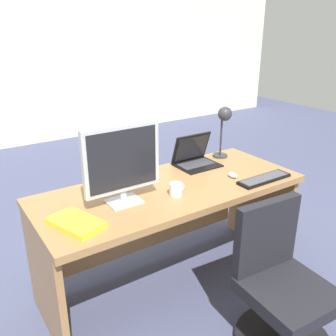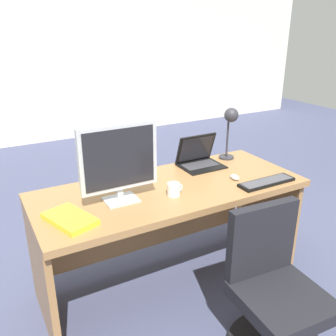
{
  "view_description": "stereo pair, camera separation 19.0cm",
  "coord_description": "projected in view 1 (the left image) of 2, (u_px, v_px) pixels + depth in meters",
  "views": [
    {
      "loc": [
        -1.26,
        -1.86,
        1.77
      ],
      "look_at": [
        0.0,
        0.04,
        0.88
      ],
      "focal_mm": 39.5,
      "sensor_mm": 36.0,
      "label": 1
    },
    {
      "loc": [
        -1.1,
        -1.95,
        1.77
      ],
      "look_at": [
        0.0,
        0.04,
        0.88
      ],
      "focal_mm": 39.5,
      "sensor_mm": 36.0,
      "label": 2
    }
  ],
  "objects": [
    {
      "name": "ground",
      "position": [
        91.0,
        203.0,
        3.9
      ],
      "size": [
        12.0,
        12.0,
        0.0
      ],
      "primitive_type": "plane",
      "color": "#474C6B"
    },
    {
      "name": "back_wall",
      "position": [
        16.0,
        51.0,
        5.31
      ],
      "size": [
        10.0,
        0.1,
        2.8
      ],
      "primitive_type": "cube",
      "color": "silver",
      "rests_on": "ground"
    },
    {
      "name": "desk",
      "position": [
        167.0,
        210.0,
        2.57
      ],
      "size": [
        1.81,
        0.75,
        0.76
      ],
      "color": "#9E7042",
      "rests_on": "ground"
    },
    {
      "name": "monitor",
      "position": [
        122.0,
        161.0,
        2.14
      ],
      "size": [
        0.48,
        0.16,
        0.48
      ],
      "color": "#B7BABF",
      "rests_on": "desk"
    },
    {
      "name": "laptop",
      "position": [
        194.0,
        155.0,
        2.83
      ],
      "size": [
        0.32,
        0.25,
        0.24
      ],
      "color": "black",
      "rests_on": "desk"
    },
    {
      "name": "keyboard",
      "position": [
        264.0,
        179.0,
        2.55
      ],
      "size": [
        0.42,
        0.11,
        0.02
      ],
      "color": "black",
      "rests_on": "desk"
    },
    {
      "name": "mouse",
      "position": [
        233.0,
        175.0,
        2.6
      ],
      "size": [
        0.05,
        0.08,
        0.04
      ],
      "color": "silver",
      "rests_on": "desk"
    },
    {
      "name": "desk_lamp",
      "position": [
        224.0,
        121.0,
        2.88
      ],
      "size": [
        0.12,
        0.14,
        0.41
      ],
      "color": "#2D2D33",
      "rests_on": "desk"
    },
    {
      "name": "book",
      "position": [
        76.0,
        223.0,
        1.98
      ],
      "size": [
        0.27,
        0.35,
        0.03
      ],
      "color": "yellow",
      "rests_on": "desk"
    },
    {
      "name": "coffee_mug",
      "position": [
        176.0,
        189.0,
        2.32
      ],
      "size": [
        0.1,
        0.08,
        0.08
      ],
      "color": "white",
      "rests_on": "desk"
    },
    {
      "name": "office_chair",
      "position": [
        281.0,
        292.0,
        2.12
      ],
      "size": [
        0.56,
        0.56,
        0.85
      ],
      "color": "black",
      "rests_on": "ground"
    }
  ]
}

